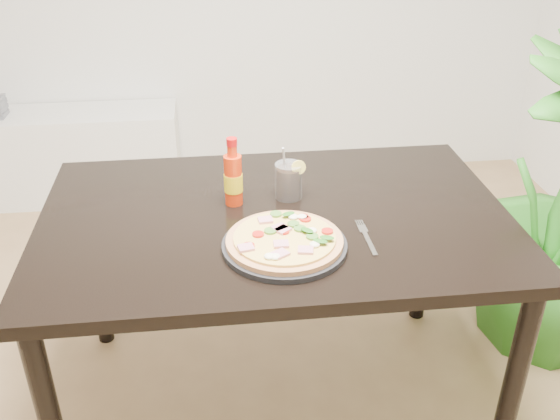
{
  "coord_description": "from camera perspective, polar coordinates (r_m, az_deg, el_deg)",
  "views": [
    {
      "loc": [
        0.09,
        -1.21,
        1.67
      ],
      "look_at": [
        0.26,
        0.28,
        0.83
      ],
      "focal_mm": 40.0,
      "sensor_mm": 36.0,
      "label": 1
    }
  ],
  "objects": [
    {
      "name": "plant_pot",
      "position": [
        2.73,
        22.76,
        -8.36
      ],
      "size": [
        0.28,
        0.28,
        0.22
      ],
      "primitive_type": "cylinder",
      "color": "brown",
      "rests_on": "ground"
    },
    {
      "name": "media_console",
      "position": [
        3.68,
        -20.21,
        4.63
      ],
      "size": [
        1.4,
        0.34,
        0.5
      ],
      "primitive_type": "cube",
      "color": "white",
      "rests_on": "ground"
    },
    {
      "name": "pizza",
      "position": [
        1.69,
        0.45,
        -2.7
      ],
      "size": [
        0.32,
        0.32,
        0.03
      ],
      "color": "tan",
      "rests_on": "plate"
    },
    {
      "name": "cola_cup",
      "position": [
        1.94,
        0.79,
        2.63
      ],
      "size": [
        0.09,
        0.09,
        0.17
      ],
      "rotation": [
        0.0,
        0.0,
        -0.37
      ],
      "color": "black",
      "rests_on": "dining_table"
    },
    {
      "name": "hot_sauce_bottle",
      "position": [
        1.89,
        -4.3,
        2.9
      ],
      "size": [
        0.07,
        0.07,
        0.22
      ],
      "rotation": [
        0.0,
        0.0,
        -0.3
      ],
      "color": "red",
      "rests_on": "dining_table"
    },
    {
      "name": "fork",
      "position": [
        1.76,
        7.87,
        -2.38
      ],
      "size": [
        0.02,
        0.19,
        0.0
      ],
      "rotation": [
        0.0,
        0.0,
        0.02
      ],
      "color": "silver",
      "rests_on": "dining_table"
    },
    {
      "name": "dining_table",
      "position": [
        1.91,
        -0.43,
        -2.54
      ],
      "size": [
        1.4,
        0.9,
        0.75
      ],
      "color": "black",
      "rests_on": "ground"
    },
    {
      "name": "plate",
      "position": [
        1.7,
        0.41,
        -3.27
      ],
      "size": [
        0.34,
        0.34,
        0.02
      ],
      "primitive_type": "cylinder",
      "color": "black",
      "rests_on": "dining_table"
    }
  ]
}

